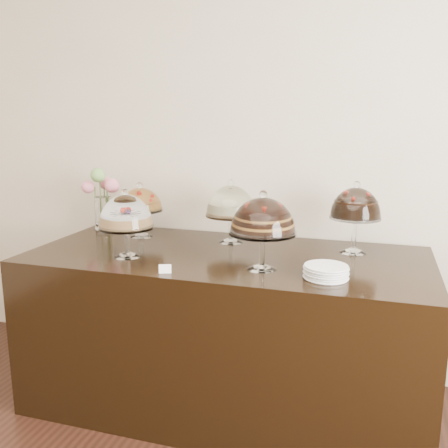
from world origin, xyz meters
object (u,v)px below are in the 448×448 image
(cake_stand_sugar_sponge, at_px, (126,214))
(cake_stand_choco_layer, at_px, (263,219))
(display_counter, at_px, (227,329))
(cake_stand_dark_choco, at_px, (356,206))
(cake_stand_cheesecake, at_px, (231,203))
(plate_stack, at_px, (326,272))
(flower_vase, at_px, (102,197))
(cake_stand_fruit_tart, at_px, (140,202))

(cake_stand_sugar_sponge, relative_size, cake_stand_choco_layer, 0.95)
(display_counter, xyz_separation_m, cake_stand_choco_layer, (0.25, -0.22, 0.71))
(cake_stand_choco_layer, height_order, cake_stand_dark_choco, cake_stand_dark_choco)
(cake_stand_cheesecake, distance_m, cake_stand_dark_choco, 0.73)
(cake_stand_choco_layer, distance_m, plate_stack, 0.40)
(display_counter, distance_m, flower_vase, 1.24)
(display_counter, height_order, plate_stack, plate_stack)
(cake_stand_choco_layer, height_order, cake_stand_cheesecake, cake_stand_choco_layer)
(cake_stand_sugar_sponge, bearing_deg, flower_vase, 130.22)
(flower_vase, xyz_separation_m, plate_stack, (1.55, -0.62, -0.19))
(display_counter, height_order, cake_stand_dark_choco, cake_stand_dark_choco)
(cake_stand_fruit_tart, bearing_deg, flower_vase, 160.70)
(display_counter, distance_m, cake_stand_sugar_sponge, 0.87)
(flower_vase, bearing_deg, display_counter, -19.78)
(cake_stand_fruit_tart, bearing_deg, plate_stack, -22.55)
(cake_stand_choco_layer, height_order, cake_stand_fruit_tart, cake_stand_choco_layer)
(display_counter, relative_size, cake_stand_dark_choco, 5.45)
(cake_stand_sugar_sponge, bearing_deg, cake_stand_dark_choco, 21.08)
(cake_stand_dark_choco, distance_m, flower_vase, 1.66)
(cake_stand_fruit_tart, xyz_separation_m, plate_stack, (1.21, -0.50, -0.19))
(cake_stand_fruit_tart, height_order, flower_vase, flower_vase)
(cake_stand_dark_choco, bearing_deg, cake_stand_sugar_sponge, -158.92)
(cake_stand_dark_choco, bearing_deg, plate_stack, -100.93)
(display_counter, height_order, cake_stand_choco_layer, cake_stand_choco_layer)
(cake_stand_choco_layer, relative_size, cake_stand_cheesecake, 1.04)
(display_counter, relative_size, plate_stack, 10.55)
(cake_stand_sugar_sponge, relative_size, flower_vase, 0.90)
(cake_stand_sugar_sponge, bearing_deg, cake_stand_choco_layer, -0.38)
(cake_stand_sugar_sponge, distance_m, cake_stand_dark_choco, 1.26)
(plate_stack, bearing_deg, cake_stand_choco_layer, 171.00)
(cake_stand_dark_choco, xyz_separation_m, cake_stand_fruit_tart, (-1.31, -0.00, -0.04))
(display_counter, distance_m, cake_stand_cheesecake, 0.74)
(cake_stand_sugar_sponge, xyz_separation_m, cake_stand_dark_choco, (1.17, 0.45, 0.03))
(display_counter, height_order, cake_stand_cheesecake, cake_stand_cheesecake)
(cake_stand_dark_choco, relative_size, flower_vase, 0.96)
(plate_stack, bearing_deg, cake_stand_dark_choco, 79.07)
(cake_stand_sugar_sponge, relative_size, cake_stand_cheesecake, 0.98)
(cake_stand_sugar_sponge, xyz_separation_m, plate_stack, (1.07, -0.06, -0.20))
(cake_stand_fruit_tart, height_order, plate_stack, cake_stand_fruit_tart)
(cake_stand_choco_layer, distance_m, flower_vase, 1.36)
(cake_stand_dark_choco, relative_size, cake_stand_fruit_tart, 1.16)
(cake_stand_choco_layer, bearing_deg, plate_stack, -9.00)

